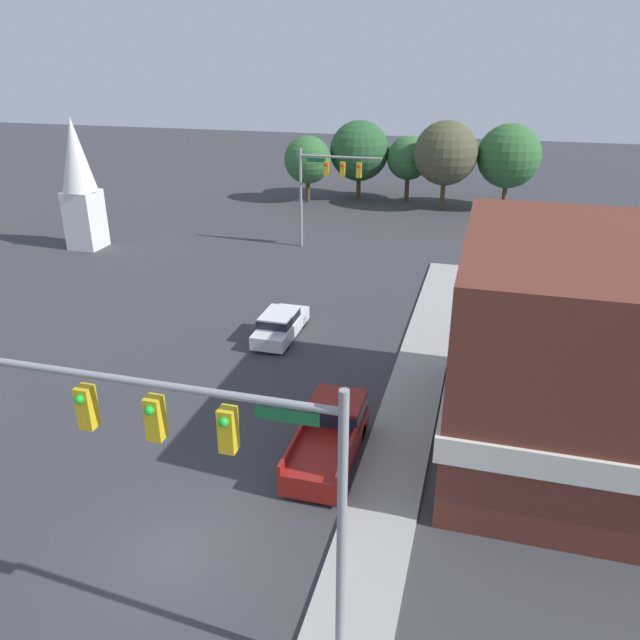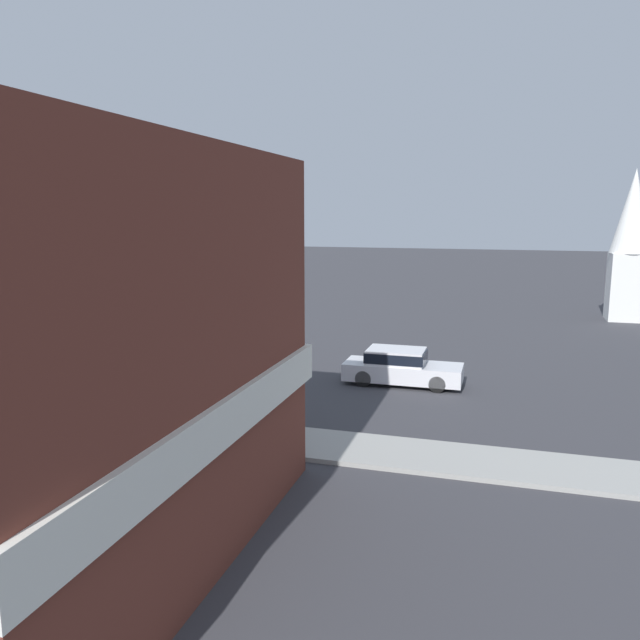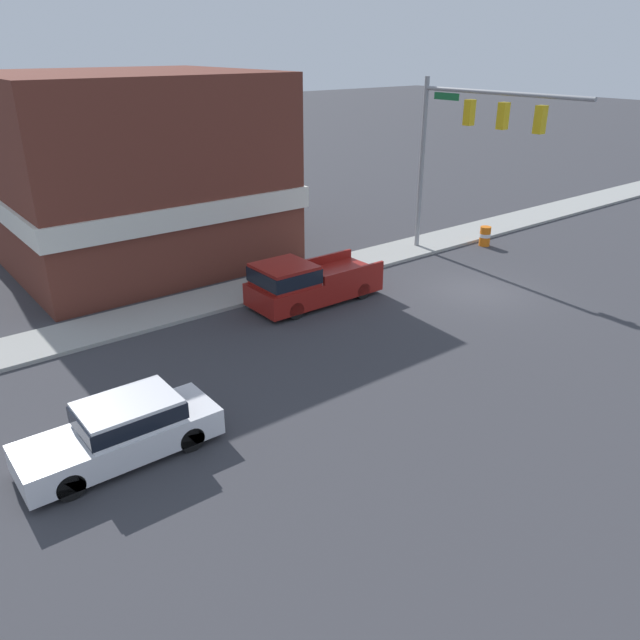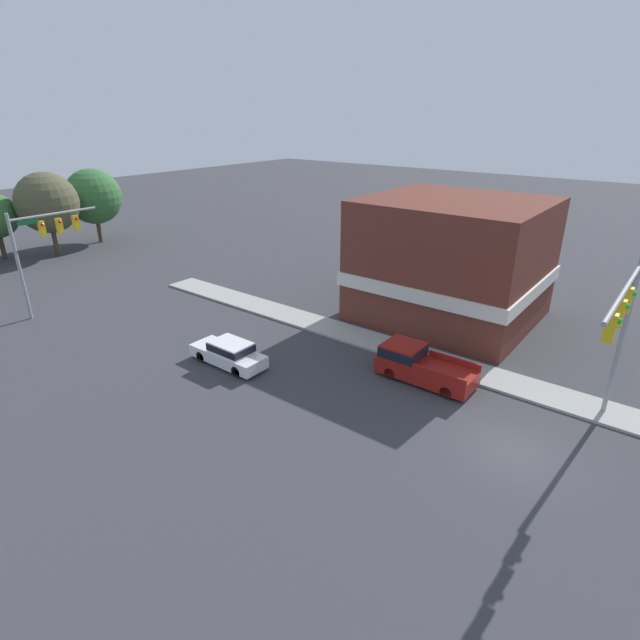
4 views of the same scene
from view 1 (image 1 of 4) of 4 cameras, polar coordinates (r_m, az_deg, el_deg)
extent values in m
plane|color=#38383D|center=(20.68, -13.16, -20.24)|extent=(200.00, 200.00, 0.00)
cube|color=#9E9E99|center=(19.13, 3.52, -23.73)|extent=(2.40, 60.00, 0.14)
cylinder|color=gray|center=(14.69, 1.97, -20.03)|extent=(0.22, 0.22, 7.98)
cylinder|color=gray|center=(13.90, -14.47, -5.77)|extent=(8.15, 0.18, 0.18)
cube|color=gold|center=(13.71, -8.40, -9.89)|extent=(0.36, 0.36, 1.05)
sphere|color=green|center=(13.39, -8.82, -9.21)|extent=(0.22, 0.22, 0.22)
cube|color=gold|center=(14.42, -14.82, -8.65)|extent=(0.36, 0.36, 1.05)
sphere|color=green|center=(14.12, -15.35, -7.97)|extent=(0.22, 0.22, 0.22)
cube|color=gold|center=(15.30, -20.54, -7.45)|extent=(0.36, 0.36, 1.05)
sphere|color=green|center=(15.01, -21.14, -6.78)|extent=(0.22, 0.22, 0.22)
cube|color=#196B38|center=(12.97, -3.05, -8.73)|extent=(1.40, 0.04, 0.30)
cylinder|color=gray|center=(47.95, -1.76, 11.03)|extent=(0.22, 0.22, 7.41)
cylinder|color=gray|center=(46.56, 1.86, 14.66)|extent=(6.04, 0.18, 0.18)
cube|color=gold|center=(46.95, 0.62, 13.68)|extent=(0.36, 0.36, 1.05)
sphere|color=red|center=(46.71, 0.55, 14.02)|extent=(0.22, 0.22, 0.22)
cube|color=gold|center=(46.66, 2.09, 13.60)|extent=(0.36, 0.36, 1.05)
sphere|color=red|center=(46.42, 2.04, 13.94)|extent=(0.22, 0.22, 0.22)
cube|color=gold|center=(46.40, 3.59, 13.52)|extent=(0.36, 0.36, 1.05)
sphere|color=red|center=(46.15, 3.54, 13.86)|extent=(0.22, 0.22, 0.22)
cube|color=#196B38|center=(47.07, -0.36, 14.41)|extent=(1.40, 0.04, 0.30)
cylinder|color=black|center=(34.76, -3.99, 0.15)|extent=(0.22, 0.66, 0.66)
cylinder|color=black|center=(34.31, -1.57, -0.12)|extent=(0.22, 0.66, 0.66)
cylinder|color=black|center=(32.24, -5.71, -1.87)|extent=(0.22, 0.66, 0.66)
cylinder|color=black|center=(31.75, -3.12, -2.19)|extent=(0.22, 0.66, 0.66)
cube|color=silver|center=(33.17, -3.58, -0.65)|extent=(1.75, 4.77, 0.70)
cube|color=silver|center=(32.66, -3.77, 0.18)|extent=(1.61, 2.29, 0.59)
cube|color=black|center=(32.66, -3.77, 0.18)|extent=(1.63, 2.38, 0.41)
cylinder|color=black|center=(25.19, -0.46, -9.60)|extent=(0.22, 0.66, 0.66)
cylinder|color=black|center=(24.83, 3.80, -10.21)|extent=(0.22, 0.66, 0.66)
cylinder|color=black|center=(22.64, -2.79, -13.96)|extent=(0.22, 0.66, 0.66)
cylinder|color=black|center=(22.23, 1.99, -14.76)|extent=(0.22, 0.66, 0.66)
cube|color=maroon|center=(23.52, 0.68, -11.47)|extent=(2.10, 5.28, 0.85)
cube|color=maroon|center=(24.24, 1.57, -8.02)|extent=(2.00, 2.01, 0.77)
cube|color=black|center=(24.24, 1.57, -8.02)|extent=(2.02, 2.09, 0.54)
cube|color=maroon|center=(22.51, -2.57, -11.45)|extent=(0.12, 2.98, 0.35)
cube|color=maroon|center=(22.07, 2.46, -12.24)|extent=(0.12, 2.98, 0.35)
cube|color=brown|center=(24.33, 24.79, -3.01)|extent=(10.57, 11.29, 8.24)
cube|color=silver|center=(24.79, 24.37, -5.23)|extent=(10.87, 11.59, 0.90)
cube|color=white|center=(51.17, -20.67, 8.59)|extent=(2.30, 2.30, 4.37)
cone|color=white|center=(50.26, -21.48, 13.92)|extent=(2.53, 2.53, 5.34)
cylinder|color=#4C3823|center=(63.46, -1.12, 11.68)|extent=(0.44, 0.44, 2.07)
sphere|color=#336633|center=(62.89, -1.14, 14.44)|extent=(4.59, 4.59, 4.59)
cylinder|color=#4C3823|center=(65.30, 3.54, 11.98)|extent=(0.44, 0.44, 2.07)
sphere|color=#28562D|center=(64.66, 3.62, 15.19)|extent=(5.91, 5.91, 5.91)
cylinder|color=#4C3823|center=(64.63, 7.94, 11.78)|extent=(0.44, 0.44, 2.28)
sphere|color=#336633|center=(64.09, 8.10, 14.46)|extent=(4.27, 4.27, 4.27)
cylinder|color=#4C3823|center=(61.30, 11.13, 11.09)|extent=(0.44, 0.44, 2.62)
sphere|color=#4C4C33|center=(60.60, 11.43, 14.73)|extent=(5.85, 5.85, 5.85)
cylinder|color=#4C3823|center=(62.76, 16.48, 10.74)|extent=(0.44, 0.44, 2.36)
sphere|color=#336633|center=(62.08, 16.89, 14.15)|extent=(5.84, 5.84, 5.84)
camera|label=2|loc=(36.21, 39.21, 6.91)|focal=35.00mm
camera|label=3|loc=(40.06, -20.43, 15.23)|focal=35.00mm
camera|label=4|loc=(28.46, -58.71, 11.70)|focal=28.00mm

